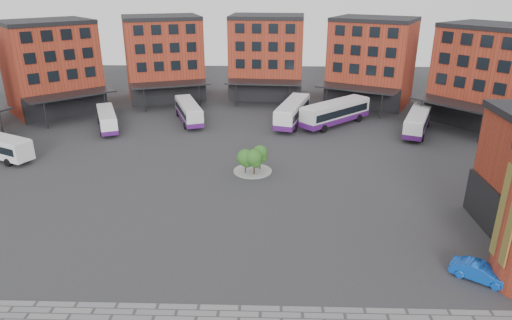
{
  "coord_description": "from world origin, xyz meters",
  "views": [
    {
      "loc": [
        3.85,
        -35.96,
        20.54
      ],
      "look_at": [
        2.58,
        5.52,
        4.0
      ],
      "focal_mm": 32.0,
      "sensor_mm": 36.0,
      "label": 1
    }
  ],
  "objects_px": {
    "bus_c": "(189,111)",
    "tree_island": "(253,158)",
    "bus_d": "(292,112)",
    "bus_e": "(335,112)",
    "bus_b": "(107,119)",
    "bus_f": "(417,122)",
    "blue_car": "(480,272)"
  },
  "relations": [
    {
      "from": "bus_c",
      "to": "tree_island",
      "type": "bearing_deg",
      "value": -81.36
    },
    {
      "from": "bus_d",
      "to": "bus_e",
      "type": "bearing_deg",
      "value": 11.47
    },
    {
      "from": "tree_island",
      "to": "bus_d",
      "type": "bearing_deg",
      "value": 74.65
    },
    {
      "from": "bus_b",
      "to": "bus_c",
      "type": "xyz_separation_m",
      "value": [
        11.29,
        4.04,
        0.16
      ]
    },
    {
      "from": "bus_e",
      "to": "bus_f",
      "type": "height_order",
      "value": "bus_e"
    },
    {
      "from": "bus_f",
      "to": "blue_car",
      "type": "xyz_separation_m",
      "value": [
        -5.53,
        -34.5,
        -1.0
      ]
    },
    {
      "from": "blue_car",
      "to": "tree_island",
      "type": "bearing_deg",
      "value": 76.26
    },
    {
      "from": "tree_island",
      "to": "bus_e",
      "type": "bearing_deg",
      "value": 58.05
    },
    {
      "from": "tree_island",
      "to": "blue_car",
      "type": "height_order",
      "value": "tree_island"
    },
    {
      "from": "blue_car",
      "to": "bus_e",
      "type": "bearing_deg",
      "value": 42.89
    },
    {
      "from": "tree_island",
      "to": "bus_e",
      "type": "relative_size",
      "value": 0.39
    },
    {
      "from": "bus_d",
      "to": "blue_car",
      "type": "relative_size",
      "value": 3.03
    },
    {
      "from": "bus_f",
      "to": "tree_island",
      "type": "bearing_deg",
      "value": -123.19
    },
    {
      "from": "bus_b",
      "to": "bus_e",
      "type": "height_order",
      "value": "bus_e"
    },
    {
      "from": "bus_b",
      "to": "bus_e",
      "type": "bearing_deg",
      "value": -17.3
    },
    {
      "from": "bus_b",
      "to": "bus_e",
      "type": "distance_m",
      "value": 33.67
    },
    {
      "from": "bus_d",
      "to": "bus_f",
      "type": "height_order",
      "value": "bus_d"
    },
    {
      "from": "bus_c",
      "to": "bus_f",
      "type": "distance_m",
      "value": 33.68
    },
    {
      "from": "bus_b",
      "to": "blue_car",
      "type": "relative_size",
      "value": 2.44
    },
    {
      "from": "tree_island",
      "to": "bus_f",
      "type": "height_order",
      "value": "bus_f"
    },
    {
      "from": "bus_c",
      "to": "bus_e",
      "type": "distance_m",
      "value": 22.26
    },
    {
      "from": "bus_d",
      "to": "bus_e",
      "type": "xyz_separation_m",
      "value": [
        6.38,
        -0.5,
        0.08
      ]
    },
    {
      "from": "tree_island",
      "to": "bus_f",
      "type": "distance_m",
      "value": 27.39
    },
    {
      "from": "blue_car",
      "to": "bus_c",
      "type": "bearing_deg",
      "value": 70.04
    },
    {
      "from": "bus_b",
      "to": "blue_car",
      "type": "height_order",
      "value": "bus_b"
    },
    {
      "from": "tree_island",
      "to": "bus_e",
      "type": "distance_m",
      "value": 21.99
    },
    {
      "from": "bus_d",
      "to": "bus_f",
      "type": "distance_m",
      "value": 17.97
    },
    {
      "from": "bus_b",
      "to": "bus_d",
      "type": "height_order",
      "value": "bus_d"
    },
    {
      "from": "tree_island",
      "to": "bus_c",
      "type": "bearing_deg",
      "value": 118.37
    },
    {
      "from": "tree_island",
      "to": "bus_f",
      "type": "xyz_separation_m",
      "value": [
        22.79,
        15.19,
        -0.08
      ]
    },
    {
      "from": "bus_c",
      "to": "bus_e",
      "type": "bearing_deg",
      "value": -22.24
    },
    {
      "from": "bus_b",
      "to": "bus_d",
      "type": "xyz_separation_m",
      "value": [
        27.14,
        3.56,
        0.35
      ]
    }
  ]
}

